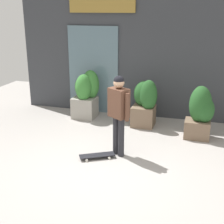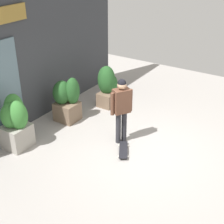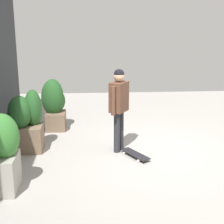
{
  "view_description": "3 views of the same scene",
  "coord_description": "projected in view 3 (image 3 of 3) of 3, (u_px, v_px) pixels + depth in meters",
  "views": [
    {
      "loc": [
        1.74,
        -5.38,
        2.97
      ],
      "look_at": [
        -0.07,
        0.6,
        0.89
      ],
      "focal_mm": 50.26,
      "sensor_mm": 36.0,
      "label": 1
    },
    {
      "loc": [
        -5.97,
        -3.2,
        4.57
      ],
      "look_at": [
        -0.07,
        0.6,
        0.89
      ],
      "focal_mm": 52.73,
      "sensor_mm": 36.0,
      "label": 2
    },
    {
      "loc": [
        -6.45,
        1.05,
        2.62
      ],
      "look_at": [
        -0.07,
        0.6,
        0.89
      ],
      "focal_mm": 54.13,
      "sensor_mm": 36.0,
      "label": 3
    }
  ],
  "objects": [
    {
      "name": "ground_plane",
      "position": [
        141.0,
        152.0,
        6.96
      ],
      "size": [
        12.0,
        12.0,
        0.0
      ],
      "primitive_type": "plane",
      "color": "#9E9993"
    },
    {
      "name": "skateboarder",
      "position": [
        119.0,
        102.0,
        6.77
      ],
      "size": [
        0.51,
        0.43,
        1.71
      ],
      "rotation": [
        0.0,
        0.0,
        -2.13
      ],
      "color": "#28282D",
      "rests_on": "ground_plane"
    },
    {
      "name": "skateboard",
      "position": [
        135.0,
        154.0,
        6.68
      ],
      "size": [
        0.73,
        0.54,
        0.08
      ],
      "rotation": [
        0.0,
        0.0,
        -2.62
      ],
      "color": "black",
      "rests_on": "ground_plane"
    },
    {
      "name": "planter_box_left",
      "position": [
        54.0,
        102.0,
        8.29
      ],
      "size": [
        0.65,
        0.57,
        1.26
      ],
      "color": "brown",
      "rests_on": "ground_plane"
    },
    {
      "name": "planter_box_mid",
      "position": [
        26.0,
        121.0,
        6.93
      ],
      "size": [
        0.66,
        0.67,
        1.26
      ],
      "color": "brown",
      "rests_on": "ground_plane"
    }
  ]
}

